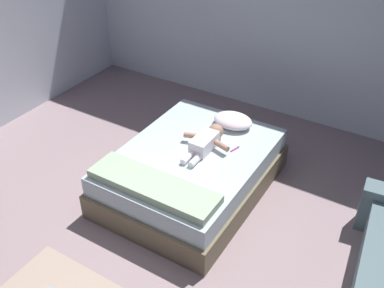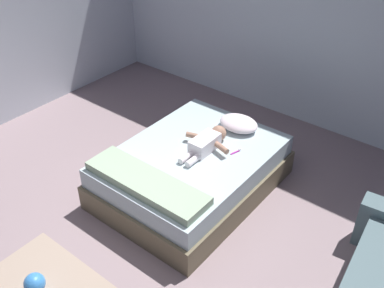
{
  "view_description": "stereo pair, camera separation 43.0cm",
  "coord_description": "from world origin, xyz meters",
  "px_view_note": "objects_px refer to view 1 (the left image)",
  "views": [
    {
      "loc": [
        1.62,
        -2.04,
        3.03
      ],
      "look_at": [
        -0.23,
        0.98,
        0.58
      ],
      "focal_mm": 41.29,
      "sensor_mm": 36.0,
      "label": 1
    },
    {
      "loc": [
        1.97,
        -1.8,
        3.03
      ],
      "look_at": [
        -0.23,
        0.98,
        0.58
      ],
      "focal_mm": 41.29,
      "sensor_mm": 36.0,
      "label": 2
    }
  ],
  "objects_px": {
    "toothbrush": "(235,149)",
    "bed": "(192,172)",
    "pillow": "(233,121)",
    "baby": "(206,141)"
  },
  "relations": [
    {
      "from": "toothbrush",
      "to": "bed",
      "type": "bearing_deg",
      "value": -142.04
    },
    {
      "from": "bed",
      "to": "baby",
      "type": "distance_m",
      "value": 0.36
    },
    {
      "from": "pillow",
      "to": "toothbrush",
      "type": "height_order",
      "value": "pillow"
    },
    {
      "from": "bed",
      "to": "baby",
      "type": "relative_size",
      "value": 2.84
    },
    {
      "from": "bed",
      "to": "pillow",
      "type": "relative_size",
      "value": 4.31
    },
    {
      "from": "bed",
      "to": "baby",
      "type": "height_order",
      "value": "baby"
    },
    {
      "from": "baby",
      "to": "toothbrush",
      "type": "distance_m",
      "value": 0.3
    },
    {
      "from": "pillow",
      "to": "baby",
      "type": "bearing_deg",
      "value": -95.09
    },
    {
      "from": "bed",
      "to": "pillow",
      "type": "height_order",
      "value": "pillow"
    },
    {
      "from": "bed",
      "to": "toothbrush",
      "type": "height_order",
      "value": "toothbrush"
    }
  ]
}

